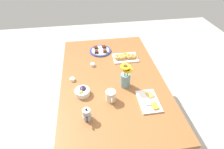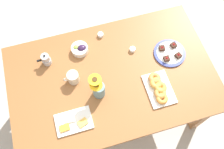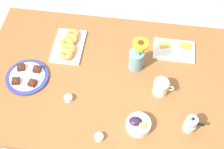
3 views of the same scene
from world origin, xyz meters
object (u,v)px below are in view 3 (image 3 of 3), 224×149
jam_cup_honey (99,137)px  flower_vase (137,58)px  dessert_plate (27,77)px  jam_cup_berry (68,98)px  croissant_platter (69,45)px  coffee_mug (161,87)px  dining_table (112,86)px  moka_pot (191,124)px  cheese_platter (174,50)px  grape_bowl (138,124)px

jam_cup_honey → flower_vase: flower_vase is taller
jam_cup_honey → dessert_plate: (-0.49, 0.32, -0.00)m
jam_cup_berry → croissant_platter: bearing=101.8°
jam_cup_berry → dessert_plate: size_ratio=0.19×
coffee_mug → jam_cup_honey: bearing=-132.3°
coffee_mug → flower_vase: size_ratio=0.49×
dining_table → jam_cup_berry: 0.31m
dining_table → moka_pot: size_ratio=13.45×
coffee_mug → dessert_plate: 0.80m
cheese_platter → flower_vase: (-0.23, -0.16, 0.08)m
moka_pot → grape_bowl: bearing=-173.5°
grape_bowl → jam_cup_berry: bearing=164.3°
cheese_platter → jam_cup_berry: bearing=-143.0°
coffee_mug → moka_pot: (0.17, -0.21, -0.00)m
coffee_mug → jam_cup_honey: 0.45m
cheese_platter → croissant_platter: 0.67m
dining_table → grape_bowl: 0.37m
jam_cup_berry → moka_pot: (0.68, -0.08, 0.03)m
dining_table → coffee_mug: 0.32m
jam_cup_honey → dessert_plate: bearing=146.5°
grape_bowl → dessert_plate: size_ratio=0.52×
jam_cup_honey → croissant_platter: bearing=116.3°
dessert_plate → grape_bowl: bearing=-18.4°
cheese_platter → croissant_platter: bearing=-174.3°
dessert_plate → cheese_platter: bearing=20.9°
grape_bowl → jam_cup_honey: (-0.20, -0.09, -0.01)m
jam_cup_berry → flower_vase: 0.46m
croissant_platter → moka_pot: size_ratio=2.38×
dessert_plate → flower_vase: bearing=15.0°
dining_table → jam_cup_honey: 0.40m
grape_bowl → cheese_platter: grape_bowl is taller
dining_table → dessert_plate: 0.52m
jam_cup_berry → cheese_platter: bearing=37.0°
croissant_platter → dessert_plate: (-0.20, -0.26, -0.01)m
coffee_mug → grape_bowl: bearing=-114.1°
coffee_mug → flower_vase: bearing=134.4°
croissant_platter → jam_cup_berry: size_ratio=5.91×
coffee_mug → cheese_platter: bearing=77.0°
dining_table → cheese_platter: (0.36, 0.27, 0.09)m
croissant_platter → jam_cup_berry: bearing=-78.2°
dining_table → coffee_mug: size_ratio=13.10×
jam_cup_honey → coffee_mug: bearing=47.7°
dining_table → moka_pot: 0.54m
jam_cup_berry → moka_pot: 0.69m
coffee_mug → jam_cup_berry: bearing=-166.4°
grape_bowl → flower_vase: flower_vase is taller
grape_bowl → flower_vase: bearing=97.1°
cheese_platter → dessert_plate: dessert_plate is taller
dining_table → jam_cup_honey: size_ratio=33.33×
jam_cup_honey → jam_cup_berry: (-0.21, 0.21, 0.00)m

